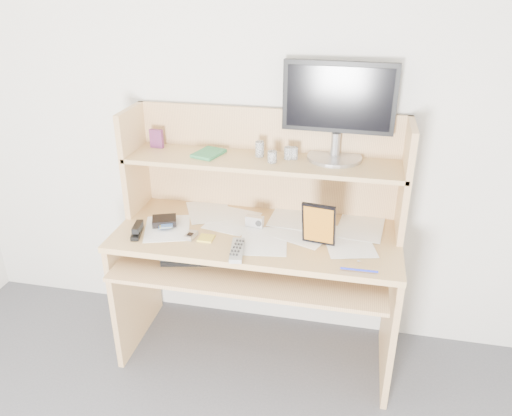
% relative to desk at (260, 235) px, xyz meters
% --- Properties ---
extents(back_wall, '(3.60, 0.04, 2.50)m').
position_rel_desk_xyz_m(back_wall, '(0.00, 0.24, 0.56)').
color(back_wall, silver).
rests_on(back_wall, floor).
extents(desk, '(1.40, 0.70, 1.30)m').
position_rel_desk_xyz_m(desk, '(0.00, 0.00, 0.00)').
color(desk, tan).
rests_on(desk, floor).
extents(paper_clutter, '(1.32, 0.54, 0.01)m').
position_rel_desk_xyz_m(paper_clutter, '(0.00, -0.08, 0.06)').
color(paper_clutter, white).
rests_on(paper_clutter, desk).
extents(keyboard, '(0.54, 0.29, 0.04)m').
position_rel_desk_xyz_m(keyboard, '(-0.18, -0.19, -0.03)').
color(keyboard, black).
rests_on(keyboard, desk).
extents(tv_remote, '(0.09, 0.21, 0.02)m').
position_rel_desk_xyz_m(tv_remote, '(-0.05, -0.30, 0.07)').
color(tv_remote, '#9B9B96').
rests_on(tv_remote, paper_clutter).
extents(flip_phone, '(0.05, 0.08, 0.02)m').
position_rel_desk_xyz_m(flip_phone, '(-0.30, -0.20, 0.07)').
color(flip_phone, '#B5B6B8').
rests_on(flip_phone, paper_clutter).
extents(stapler, '(0.07, 0.15, 0.05)m').
position_rel_desk_xyz_m(stapler, '(-0.57, -0.22, 0.08)').
color(stapler, black).
rests_on(stapler, paper_clutter).
extents(wallet, '(0.15, 0.13, 0.03)m').
position_rel_desk_xyz_m(wallet, '(-0.48, -0.09, 0.08)').
color(wallet, black).
rests_on(wallet, paper_clutter).
extents(sticky_note_pad, '(0.07, 0.07, 0.01)m').
position_rel_desk_xyz_m(sticky_note_pad, '(-0.23, -0.20, 0.06)').
color(sticky_note_pad, yellow).
rests_on(sticky_note_pad, desk).
extents(digital_camera, '(0.09, 0.05, 0.05)m').
position_rel_desk_xyz_m(digital_camera, '(-0.02, -0.03, 0.09)').
color(digital_camera, silver).
rests_on(digital_camera, paper_clutter).
extents(game_case, '(0.16, 0.04, 0.22)m').
position_rel_desk_xyz_m(game_case, '(0.31, -0.15, 0.17)').
color(game_case, black).
rests_on(game_case, paper_clutter).
extents(blue_pen, '(0.16, 0.01, 0.01)m').
position_rel_desk_xyz_m(blue_pen, '(0.50, -0.34, 0.07)').
color(blue_pen, '#1A26C6').
rests_on(blue_pen, paper_clutter).
extents(card_box, '(0.07, 0.03, 0.10)m').
position_rel_desk_xyz_m(card_box, '(-0.58, 0.13, 0.44)').
color(card_box, maroon).
rests_on(card_box, desk).
extents(shelf_book, '(0.16, 0.19, 0.02)m').
position_rel_desk_xyz_m(shelf_book, '(-0.28, 0.07, 0.39)').
color(shelf_book, '#307947').
rests_on(shelf_book, desk).
extents(chip_stack_a, '(0.05, 0.05, 0.06)m').
position_rel_desk_xyz_m(chip_stack_a, '(0.12, 0.10, 0.42)').
color(chip_stack_a, black).
rests_on(chip_stack_a, desk).
extents(chip_stack_b, '(0.05, 0.05, 0.06)m').
position_rel_desk_xyz_m(chip_stack_b, '(0.15, 0.10, 0.42)').
color(chip_stack_b, white).
rests_on(chip_stack_b, desk).
extents(chip_stack_c, '(0.05, 0.05, 0.06)m').
position_rel_desk_xyz_m(chip_stack_c, '(0.05, 0.03, 0.41)').
color(chip_stack_c, black).
rests_on(chip_stack_c, desk).
extents(chip_stack_d, '(0.05, 0.05, 0.08)m').
position_rel_desk_xyz_m(chip_stack_d, '(-0.03, 0.11, 0.43)').
color(chip_stack_d, silver).
rests_on(chip_stack_d, desk).
extents(monitor, '(0.54, 0.27, 0.47)m').
position_rel_desk_xyz_m(monitor, '(0.34, 0.17, 0.63)').
color(monitor, '#A8A8AD').
rests_on(monitor, desk).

